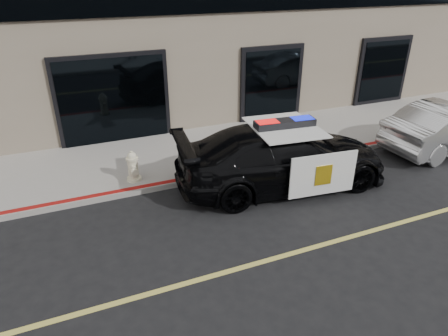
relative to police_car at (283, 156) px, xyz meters
name	(u,v)px	position (x,y,z in m)	size (l,w,h in m)	color
ground	(233,270)	(-2.50, -2.61, -0.80)	(120.00, 120.00, 0.00)	black
sidewalk_n	(163,157)	(-2.50, 2.64, -0.73)	(60.00, 3.50, 0.15)	gray
police_car	(283,156)	(0.00, 0.00, 0.00)	(3.34, 5.92, 1.79)	black
fire_hydrant	(133,167)	(-3.57, 1.40, -0.27)	(0.37, 0.51, 0.82)	#FDF7CA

